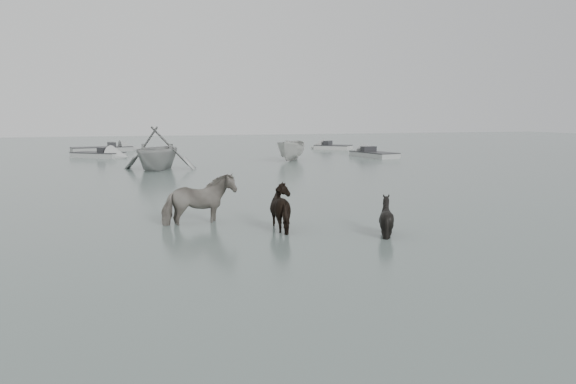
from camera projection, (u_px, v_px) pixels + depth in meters
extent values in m
plane|color=#576762|center=(253.00, 233.00, 14.67)|extent=(140.00, 140.00, 0.00)
imported|color=black|center=(198.00, 194.00, 15.71)|extent=(2.13, 1.19, 1.71)
imported|color=black|center=(287.00, 203.00, 15.09)|extent=(1.63, 1.74, 1.41)
imported|color=black|center=(386.00, 209.00, 14.46)|extent=(1.46, 1.39, 1.28)
imported|color=#A1A4A1|center=(157.00, 147.00, 31.28)|extent=(5.79, 6.13, 2.55)
imported|color=#BBBCB7|center=(292.00, 149.00, 37.39)|extent=(3.38, 4.16, 1.53)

